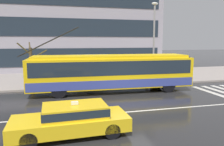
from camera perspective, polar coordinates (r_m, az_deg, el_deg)
The scene contains 13 objects.
ground_plane at distance 13.22m, azimuth 5.23°, elevation -8.38°, with size 160.00×160.00×0.00m, color #252526.
sidewalk_slab at distance 23.01m, azimuth -3.20°, elevation -1.05°, with size 80.00×10.00×0.14m, color gray.
crosswalk_stripe_edge_near at distance 17.96m, azimuth 24.65°, elevation -4.65°, with size 0.44×4.40×0.01m, color beige.
crosswalk_stripe_inner_a at distance 18.52m, azimuth 26.84°, elevation -4.41°, with size 0.44×4.40×0.01m, color beige.
lane_centre_line at distance 12.15m, azimuth 7.10°, elevation -9.92°, with size 72.00×0.14×0.01m, color silver.
trolleybus at distance 16.35m, azimuth -0.02°, elevation 0.38°, with size 12.67×2.84×4.84m.
taxi_oncoming_near at distance 9.09m, azimuth -10.44°, elevation -11.65°, with size 4.72×1.95×1.39m.
bus_shelter at distance 19.43m, azimuth -6.05°, elevation 2.98°, with size 3.73×1.76×2.48m.
pedestrian_at_shelter at distance 19.54m, azimuth -6.19°, elevation 2.33°, with size 1.32×1.32×2.04m.
pedestrian_approaching_curb at distance 20.95m, azimuth 9.52°, elevation 2.57°, with size 1.24×1.24×1.97m.
pedestrian_walking_past at distance 20.19m, azimuth -11.77°, elevation 2.26°, with size 1.50×1.50×1.95m.
street_lamp at distance 20.28m, azimuth 11.00°, elevation 9.61°, with size 0.60×0.32×7.12m.
street_tree_bare at distance 20.06m, azimuth -20.50°, elevation 2.58°, with size 2.42×1.09×3.61m.
Camera 1 is at (-4.17, -11.97, 3.77)m, focal length 34.71 mm.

